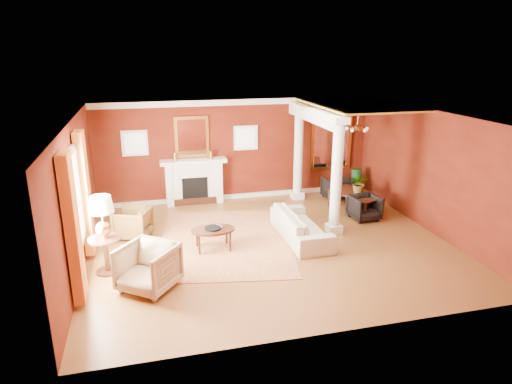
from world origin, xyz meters
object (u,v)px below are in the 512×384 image
object	(u,v)px
armchair_leopard	(133,221)
side_table	(103,221)
sofa	(301,221)
armchair_stripe	(148,265)
dining_table	(357,196)
coffee_table	(213,231)

from	to	relation	value
armchair_leopard	side_table	xyz separation A→B (m)	(-0.49, -1.69, 0.69)
sofa	armchair_leopard	distance (m)	3.95
armchair_leopard	armchair_stripe	xyz separation A→B (m)	(0.29, -2.57, 0.08)
armchair_stripe	sofa	bearing A→B (deg)	61.49
armchair_stripe	dining_table	distance (m)	6.35
side_table	dining_table	distance (m)	6.77
sofa	armchair_stripe	xyz separation A→B (m)	(-3.52, -1.54, 0.05)
sofa	side_table	bearing A→B (deg)	98.27
armchair_leopard	side_table	bearing A→B (deg)	4.91
armchair_leopard	dining_table	size ratio (longest dim) A/B	0.53
armchair_stripe	side_table	distance (m)	1.33
armchair_leopard	armchair_stripe	size ratio (longest dim) A/B	0.82
sofa	coffee_table	xyz separation A→B (m)	(-2.09, -0.11, 0.01)
armchair_leopard	dining_table	distance (m)	5.92
side_table	armchair_leopard	bearing A→B (deg)	73.80
sofa	side_table	xyz separation A→B (m)	(-4.31, -0.66, 0.65)
sofa	side_table	distance (m)	4.40
dining_table	side_table	bearing A→B (deg)	88.05
sofa	dining_table	bearing A→B (deg)	-56.19
sofa	coffee_table	world-z (taller)	sofa
sofa	side_table	size ratio (longest dim) A/B	1.39
sofa	armchair_stripe	size ratio (longest dim) A/B	2.31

